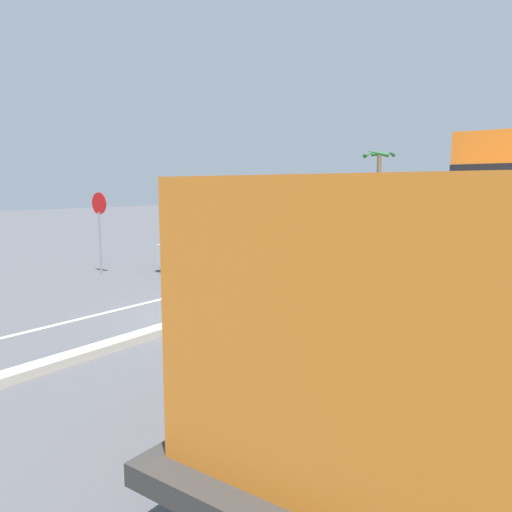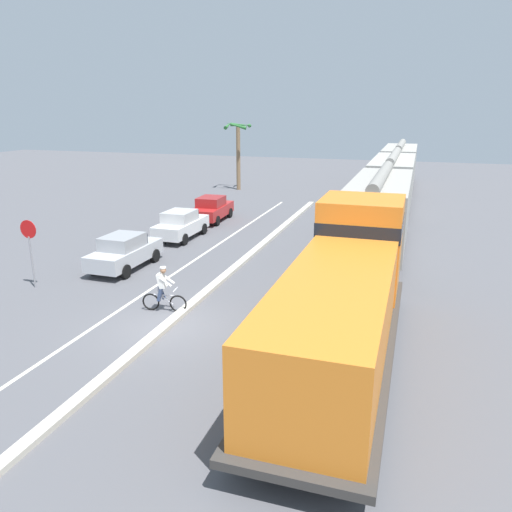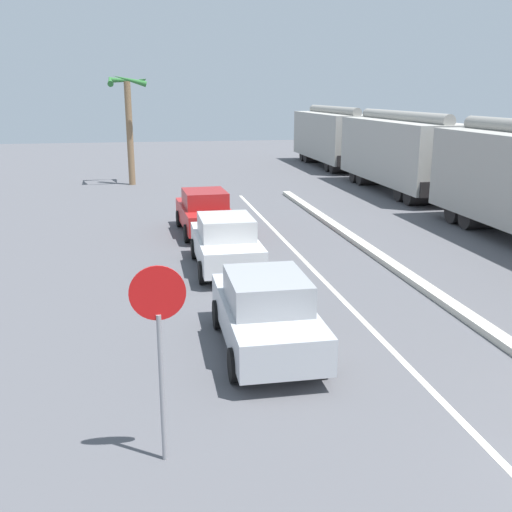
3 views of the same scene
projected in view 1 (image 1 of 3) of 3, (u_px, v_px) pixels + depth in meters
name	position (u px, v px, depth m)	size (l,w,h in m)	color
ground_plane	(226.00, 313.00, 12.15)	(120.00, 120.00, 0.00)	#56565B
median_curb	(337.00, 275.00, 16.97)	(0.36, 36.00, 0.16)	beige
lane_stripe	(278.00, 271.00, 18.37)	(0.14, 36.00, 0.01)	silver
locomotive	(497.00, 261.00, 8.36)	(3.10, 11.61, 4.20)	orange
parked_car_silver	(212.00, 246.00, 19.08)	(1.86, 4.21, 1.62)	#B7BABF
parked_car_white	(292.00, 235.00, 23.81)	(1.85, 4.21, 1.62)	silver
parked_car_red	(336.00, 228.00, 27.78)	(1.98, 4.27, 1.62)	red
cyclist	(231.00, 271.00, 13.41)	(1.70, 0.52, 1.71)	black
stop_sign	(99.00, 217.00, 17.41)	(0.76, 0.08, 2.88)	gray
palm_tree_near	(379.00, 172.00, 39.41)	(2.31, 2.35, 6.10)	#846647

